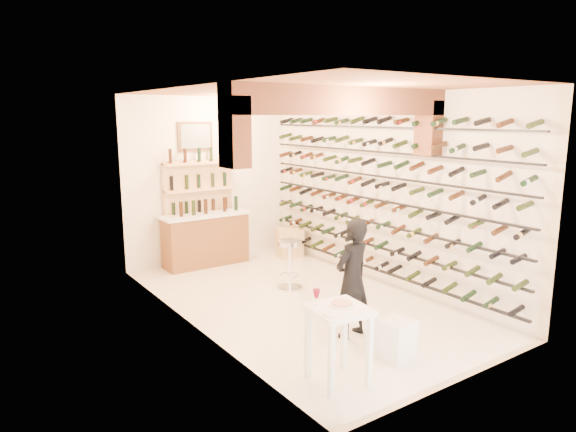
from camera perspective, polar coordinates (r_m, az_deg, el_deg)
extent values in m
plane|color=white|center=(8.15, 1.22, -9.35)|extent=(6.00, 6.00, 0.00)
cube|color=white|center=(10.29, -8.60, 4.01)|extent=(3.50, 0.02, 3.20)
cube|color=white|center=(5.63, 19.46, -2.28)|extent=(3.50, 0.02, 3.20)
cube|color=white|center=(6.87, -10.64, 0.48)|extent=(0.02, 6.00, 3.20)
cube|color=white|center=(8.86, 10.48, 2.83)|extent=(0.02, 6.00, 3.20)
cube|color=#9A5A36|center=(7.65, 1.32, 13.75)|extent=(3.50, 6.00, 0.02)
cube|color=#A05738|center=(6.85, 6.34, 12.50)|extent=(3.50, 0.35, 0.36)
cube|color=#A05738|center=(5.92, -5.91, 9.17)|extent=(0.24, 0.35, 0.80)
cube|color=#A05738|center=(8.02, 15.25, 9.32)|extent=(0.24, 0.35, 0.80)
cube|color=black|center=(9.04, 9.46, -5.74)|extent=(0.06, 5.70, 0.03)
cube|color=black|center=(8.94, 9.54, -3.29)|extent=(0.06, 5.70, 0.03)
cube|color=black|center=(8.85, 9.62, -0.78)|extent=(0.06, 5.70, 0.03)
cube|color=black|center=(8.78, 9.71, 1.78)|extent=(0.06, 5.70, 0.03)
cube|color=black|center=(8.72, 9.79, 4.38)|extent=(0.06, 5.70, 0.03)
cube|color=black|center=(8.69, 9.88, 7.00)|extent=(0.06, 5.70, 0.03)
cube|color=black|center=(8.67, 9.96, 9.63)|extent=(0.06, 5.70, 0.03)
cube|color=brown|center=(10.05, -9.07, -2.67)|extent=(1.60, 0.55, 0.96)
cube|color=white|center=(9.95, -9.15, 0.16)|extent=(1.70, 0.62, 0.05)
cube|color=#E3B27F|center=(10.18, -9.81, 0.48)|extent=(1.40, 0.10, 2.00)
cube|color=#E3B27F|center=(10.21, -9.48, -2.64)|extent=(1.40, 0.28, 0.04)
cube|color=#E3B27F|center=(10.10, -9.57, 0.11)|extent=(1.40, 0.28, 0.04)
cube|color=#E3B27F|center=(10.02, -9.66, 2.92)|extent=(1.40, 0.28, 0.04)
cube|color=#E3B27F|center=(9.97, -9.75, 5.77)|extent=(1.40, 0.28, 0.04)
cube|color=brown|center=(10.07, -10.21, 8.66)|extent=(0.70, 0.04, 0.55)
cube|color=#99998C|center=(10.05, -10.15, 8.65)|extent=(0.60, 0.01, 0.45)
cube|color=white|center=(5.56, 5.63, -10.25)|extent=(0.65, 0.65, 0.06)
cube|color=white|center=(5.43, 4.80, -15.69)|extent=(0.06, 0.06, 0.80)
cube|color=white|center=(5.67, 8.97, -14.55)|extent=(0.06, 0.06, 0.80)
cube|color=white|center=(5.79, 2.20, -13.87)|extent=(0.06, 0.06, 0.80)
cube|color=white|center=(6.02, 6.21, -12.91)|extent=(0.06, 0.06, 0.80)
cylinder|color=white|center=(5.59, 5.93, -9.71)|extent=(0.27, 0.27, 0.02)
cylinder|color=#BF7266|center=(5.59, 5.94, -9.52)|extent=(0.20, 0.20, 0.02)
cube|color=white|center=(5.32, 4.89, -10.78)|extent=(0.16, 0.16, 0.02)
cylinder|color=white|center=(5.57, 3.14, -9.83)|extent=(0.08, 0.08, 0.00)
cylinder|color=white|center=(5.55, 3.15, -9.31)|extent=(0.01, 0.01, 0.10)
cone|color=maroon|center=(5.52, 3.16, -8.54)|extent=(0.08, 0.08, 0.09)
cube|color=white|center=(6.42, 11.81, -13.12)|extent=(0.40, 0.40, 0.47)
imported|color=black|center=(6.72, 7.11, -6.88)|extent=(0.63, 0.47, 1.56)
cylinder|color=silver|center=(8.69, 0.17, -7.90)|extent=(0.42, 0.42, 0.03)
cylinder|color=silver|center=(8.58, 0.17, -5.53)|extent=(0.08, 0.08, 0.74)
cylinder|color=silver|center=(8.48, 0.17, -2.99)|extent=(0.40, 0.40, 0.07)
torus|color=silver|center=(8.63, 0.17, -6.54)|extent=(0.32, 0.32, 0.03)
cube|color=#D8B276|center=(10.56, 0.19, -3.75)|extent=(0.54, 0.43, 0.29)
cube|color=#D8B276|center=(10.49, 0.19, -2.19)|extent=(0.61, 0.51, 0.30)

